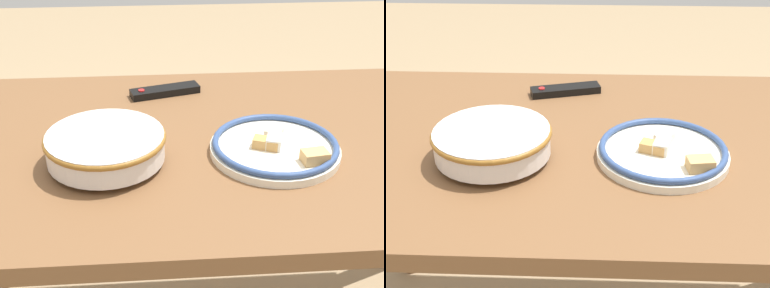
{
  "view_description": "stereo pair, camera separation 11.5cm",
  "coord_description": "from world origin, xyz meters",
  "views": [
    {
      "loc": [
        -0.14,
        -1.09,
        1.32
      ],
      "look_at": [
        -0.07,
        -0.08,
        0.76
      ],
      "focal_mm": 50.0,
      "sensor_mm": 36.0,
      "label": 1
    },
    {
      "loc": [
        -0.03,
        -1.09,
        1.32
      ],
      "look_at": [
        -0.07,
        -0.08,
        0.76
      ],
      "focal_mm": 50.0,
      "sensor_mm": 36.0,
      "label": 2
    }
  ],
  "objects": [
    {
      "name": "food_plate",
      "position": [
        0.12,
        -0.08,
        0.74
      ],
      "size": [
        0.29,
        0.29,
        0.04
      ],
      "color": "silver",
      "rests_on": "dining_table"
    },
    {
      "name": "dining_table",
      "position": [
        0.0,
        0.0,
        0.64
      ],
      "size": [
        1.49,
        0.82,
        0.72
      ],
      "color": "brown",
      "rests_on": "ground_plane"
    },
    {
      "name": "tv_remote",
      "position": [
        -0.11,
        0.27,
        0.74
      ],
      "size": [
        0.2,
        0.1,
        0.02
      ],
      "rotation": [
        0.0,
        0.0,
        1.84
      ],
      "color": "black",
      "rests_on": "dining_table"
    },
    {
      "name": "noodle_bowl",
      "position": [
        -0.25,
        -0.09,
        0.77
      ],
      "size": [
        0.26,
        0.26,
        0.07
      ],
      "color": "silver",
      "rests_on": "dining_table"
    }
  ]
}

